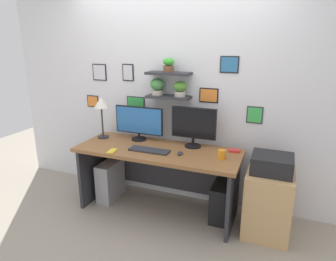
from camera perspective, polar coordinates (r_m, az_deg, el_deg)
ground_plane at (r=3.58m, az=-1.85°, el=-14.87°), size 8.00×8.00×0.00m
back_wall_assembly at (r=3.49m, az=0.78°, el=8.13°), size 4.40×0.24×2.70m
desk at (r=3.37m, az=-1.54°, el=-6.48°), size 1.80×0.68×0.75m
monitor_left at (r=3.51m, az=-5.60°, el=1.61°), size 0.60×0.18×0.40m
monitor_right at (r=3.26m, az=4.91°, el=0.95°), size 0.50×0.18×0.44m
keyboard at (r=3.18m, az=-3.60°, el=-3.80°), size 0.44×0.14×0.02m
computer_mouse at (r=3.09m, az=2.32°, el=-4.35°), size 0.06×0.09×0.03m
desk_lamp at (r=3.60m, az=-12.66°, el=4.61°), size 0.17×0.17×0.50m
cell_phone at (r=3.23m, az=-10.65°, el=-3.87°), size 0.09×0.15×0.01m
coffee_mug at (r=3.02m, az=10.26°, el=-4.49°), size 0.08×0.08×0.09m
scissors_tray at (r=3.24m, az=12.56°, el=-3.78°), size 0.14×0.11×0.02m
drawer_cabinet at (r=3.21m, az=18.57°, el=-12.95°), size 0.44×0.50×0.67m
printer at (r=3.03m, az=19.30°, el=-6.04°), size 0.38×0.34×0.17m
computer_tower_left at (r=3.78m, az=-10.95°, el=-9.32°), size 0.18×0.40×0.47m
computer_tower_right at (r=3.39m, az=10.09°, el=-13.12°), size 0.18×0.40×0.41m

